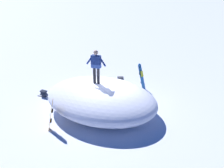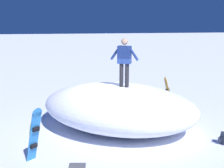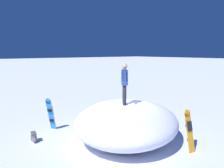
% 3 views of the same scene
% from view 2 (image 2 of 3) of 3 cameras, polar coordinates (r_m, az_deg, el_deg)
% --- Properties ---
extents(ground, '(240.00, 240.00, 0.00)m').
position_cam_2_polar(ground, '(10.10, -0.30, -9.07)').
color(ground, white).
extents(snow_mound, '(7.14, 7.08, 1.51)m').
position_cam_2_polar(snow_mound, '(10.12, 1.21, -4.52)').
color(snow_mound, white).
rests_on(snow_mound, ground).
extents(snowboarder_standing, '(0.66, 0.88, 1.68)m').
position_cam_2_polar(snowboarder_standing, '(9.58, 2.53, 5.06)').
color(snowboarder_standing, black).
rests_on(snowboarder_standing, snow_mound).
extents(snowboard_primary_upright, '(0.33, 0.39, 1.55)m').
position_cam_2_polar(snowboard_primary_upright, '(11.82, 11.38, -2.13)').
color(snowboard_primary_upright, orange).
rests_on(snowboard_primary_upright, ground).
extents(snowboard_secondary_upright, '(0.54, 0.49, 1.57)m').
position_cam_2_polar(snowboard_secondary_upright, '(7.72, -15.56, -9.85)').
color(snowboard_secondary_upright, '#2672BF').
rests_on(snowboard_secondary_upright, ground).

